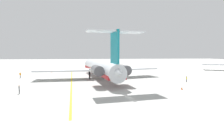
# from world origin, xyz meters

# --- Properties ---
(ground) EXTENTS (374.48, 374.48, 0.00)m
(ground) POSITION_xyz_m (0.00, 0.00, 0.00)
(ground) COLOR #ADADA8
(main_jetliner) EXTENTS (43.80, 38.83, 12.77)m
(main_jetliner) POSITION_xyz_m (6.14, 11.07, 3.48)
(main_jetliner) COLOR silver
(main_jetliner) RESTS_ON ground
(ground_crew_near_nose) EXTENTS (0.43, 0.27, 1.68)m
(ground_crew_near_nose) POSITION_xyz_m (16.21, 33.63, 1.06)
(ground_crew_near_nose) COLOR black
(ground_crew_near_nose) RESTS_ON ground
(ground_crew_near_tail) EXTENTS (0.30, 0.40, 1.84)m
(ground_crew_near_tail) POSITION_xyz_m (1.19, -13.89, 1.16)
(ground_crew_near_tail) COLOR black
(ground_crew_near_tail) RESTS_ON ground
(ground_crew_portside) EXTENTS (0.33, 0.31, 1.66)m
(ground_crew_portside) POSITION_xyz_m (24.68, -5.86, 1.05)
(ground_crew_portside) COLOR black
(ground_crew_portside) RESTS_ON ground
(safety_cone_nose) EXTENTS (0.40, 0.40, 0.55)m
(safety_cone_nose) POSITION_xyz_m (25.16, 27.35, 0.28)
(safety_cone_nose) COLOR #EA590F
(safety_cone_nose) RESTS_ON ground
(safety_cone_wingtip) EXTENTS (0.40, 0.40, 0.55)m
(safety_cone_wingtip) POSITION_xyz_m (-14.54, -7.32, 0.28)
(safety_cone_wingtip) COLOR #EA590F
(safety_cone_wingtip) RESTS_ON ground
(taxiway_centreline) EXTENTS (70.73, 6.16, 0.01)m
(taxiway_centreline) POSITION_xyz_m (4.92, 2.33, 0.00)
(taxiway_centreline) COLOR gold
(taxiway_centreline) RESTS_ON ground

